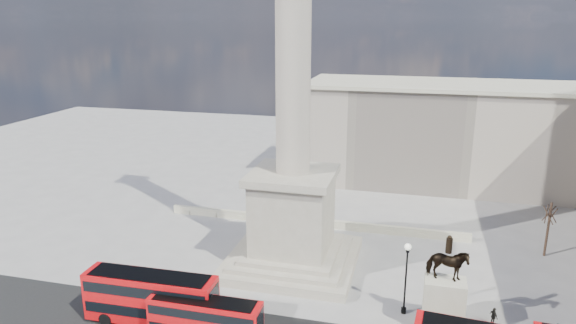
% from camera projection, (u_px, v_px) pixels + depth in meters
% --- Properties ---
extents(ground, '(180.00, 180.00, 0.00)m').
position_uv_depth(ground, '(281.00, 285.00, 53.13)').
color(ground, gray).
rests_on(ground, ground).
extents(nelsons_column, '(14.00, 14.00, 49.85)m').
position_uv_depth(nelsons_column, '(293.00, 153.00, 54.27)').
color(nelsons_column, '#A69F8B').
rests_on(nelsons_column, ground).
extents(balustrade_wall, '(40.00, 0.60, 1.10)m').
position_uv_depth(balustrade_wall, '(313.00, 222.00, 67.88)').
color(balustrade_wall, '#BDB89D').
rests_on(balustrade_wall, ground).
extents(building_northeast, '(51.00, 17.00, 16.60)m').
position_uv_depth(building_northeast, '(464.00, 135.00, 83.29)').
color(building_northeast, beige).
rests_on(building_northeast, ground).
extents(red_bus_a, '(12.09, 3.09, 4.88)m').
position_uv_depth(red_bus_a, '(152.00, 298.00, 45.77)').
color(red_bus_a, red).
rests_on(red_bus_a, ground).
extents(red_bus_b, '(9.75, 2.37, 3.95)m').
position_uv_depth(red_bus_b, '(206.00, 320.00, 43.38)').
color(red_bus_b, red).
rests_on(red_bus_b, ground).
extents(victorian_lamp, '(0.61, 0.61, 7.07)m').
position_uv_depth(victorian_lamp, '(406.00, 273.00, 46.95)').
color(victorian_lamp, black).
rests_on(victorian_lamp, ground).
extents(equestrian_statue, '(4.39, 3.29, 9.04)m').
position_uv_depth(equestrian_statue, '(444.00, 297.00, 44.76)').
color(equestrian_statue, '#BDB89D').
rests_on(equestrian_statue, ground).
extents(bare_tree_far, '(1.69, 1.69, 6.89)m').
position_uv_depth(bare_tree_far, '(550.00, 212.00, 58.16)').
color(bare_tree_far, '#332319').
rests_on(bare_tree_far, ground).
extents(pedestrian_crossing, '(0.87, 1.06, 1.69)m').
position_uv_depth(pedestrian_crossing, '(494.00, 316.00, 46.05)').
color(pedestrian_crossing, '#262521').
rests_on(pedestrian_crossing, ground).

